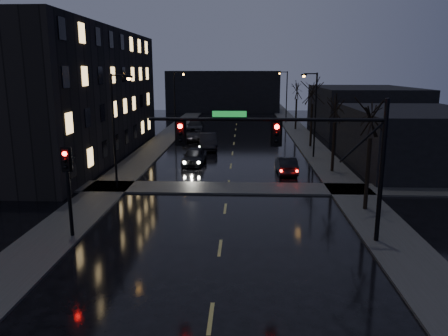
# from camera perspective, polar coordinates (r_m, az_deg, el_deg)

# --- Properties ---
(sidewalk_left) EXTENTS (3.00, 140.00, 0.12)m
(sidewalk_left) POSITION_cam_1_polar(r_m,az_deg,el_deg) (48.01, -8.99, 2.74)
(sidewalk_left) COLOR #2D2D2B
(sidewalk_left) RESTS_ON ground
(sidewalk_right) EXTENTS (3.00, 140.00, 0.12)m
(sidewalk_right) POSITION_cam_1_polar(r_m,az_deg,el_deg) (47.64, 11.50, 2.56)
(sidewalk_right) COLOR #2D2D2B
(sidewalk_right) RESTS_ON ground
(sidewalk_cross) EXTENTS (40.00, 3.00, 0.12)m
(sidewalk_cross) POSITION_cam_1_polar(r_m,az_deg,el_deg) (30.96, 0.50, -2.64)
(sidewalk_cross) COLOR #2D2D2B
(sidewalk_cross) RESTS_ON ground
(apartment_block) EXTENTS (12.00, 30.00, 12.00)m
(apartment_block) POSITION_cam_1_polar(r_m,az_deg,el_deg) (44.96, -20.72, 9.04)
(apartment_block) COLOR black
(apartment_block) RESTS_ON ground
(commercial_right_near) EXTENTS (10.00, 14.00, 5.00)m
(commercial_right_near) POSITION_cam_1_polar(r_m,az_deg,el_deg) (40.44, 23.48, 3.48)
(commercial_right_near) COLOR black
(commercial_right_near) RESTS_ON ground
(commercial_right_far) EXTENTS (12.00, 18.00, 6.00)m
(commercial_right_far) POSITION_cam_1_polar(r_m,az_deg,el_deg) (61.66, 17.65, 7.24)
(commercial_right_far) COLOR black
(commercial_right_far) RESTS_ON ground
(far_block) EXTENTS (22.00, 10.00, 8.00)m
(far_block) POSITION_cam_1_polar(r_m,az_deg,el_deg) (89.52, -0.07, 10.01)
(far_block) COLOR black
(far_block) RESTS_ON ground
(signal_mast) EXTENTS (11.11, 0.41, 7.00)m
(signal_mast) POSITION_cam_1_polar(r_m,az_deg,el_deg) (20.80, 10.25, 3.12)
(signal_mast) COLOR black
(signal_mast) RESTS_ON ground
(signal_pole_left) EXTENTS (0.35, 0.41, 4.53)m
(signal_pole_left) POSITION_cam_1_polar(r_m,az_deg,el_deg) (22.66, -19.71, -1.44)
(signal_pole_left) COLOR black
(signal_pole_left) RESTS_ON ground
(tree_near) EXTENTS (3.52, 3.52, 8.08)m
(tree_near) POSITION_cam_1_polar(r_m,az_deg,el_deg) (26.46, 18.83, 7.62)
(tree_near) COLOR black
(tree_near) RESTS_ON ground
(tree_mid_a) EXTENTS (3.30, 3.30, 7.58)m
(tree_mid_a) POSITION_cam_1_polar(r_m,az_deg,el_deg) (36.17, 14.41, 8.47)
(tree_mid_a) COLOR black
(tree_mid_a) RESTS_ON ground
(tree_mid_b) EXTENTS (3.74, 3.74, 8.59)m
(tree_mid_b) POSITION_cam_1_polar(r_m,az_deg,el_deg) (47.93, 11.55, 10.50)
(tree_mid_b) COLOR black
(tree_mid_b) RESTS_ON ground
(tree_far) EXTENTS (3.43, 3.43, 7.88)m
(tree_far) POSITION_cam_1_polar(r_m,az_deg,el_deg) (61.81, 9.52, 10.52)
(tree_far) COLOR black
(tree_far) RESTS_ON ground
(streetlight_l_near) EXTENTS (1.53, 0.28, 8.00)m
(streetlight_l_near) POSITION_cam_1_polar(r_m,az_deg,el_deg) (30.77, -13.85, 5.85)
(streetlight_l_near) COLOR black
(streetlight_l_near) RESTS_ON ground
(streetlight_l_far) EXTENTS (1.53, 0.28, 8.00)m
(streetlight_l_far) POSITION_cam_1_polar(r_m,az_deg,el_deg) (57.09, -6.25, 9.16)
(streetlight_l_far) COLOR black
(streetlight_l_far) RESTS_ON ground
(streetlight_r_mid) EXTENTS (1.53, 0.28, 8.00)m
(streetlight_r_mid) POSITION_cam_1_polar(r_m,az_deg,el_deg) (41.99, 11.58, 7.71)
(streetlight_r_mid) COLOR black
(streetlight_r_mid) RESTS_ON ground
(streetlight_r_far) EXTENTS (1.53, 0.28, 8.00)m
(streetlight_r_far) POSITION_cam_1_polar(r_m,az_deg,el_deg) (69.72, 8.02, 9.74)
(streetlight_r_far) COLOR black
(streetlight_r_far) RESTS_ON ground
(oncoming_car_a) EXTENTS (2.08, 4.59, 1.53)m
(oncoming_car_a) POSITION_cam_1_polar(r_m,az_deg,el_deg) (38.82, -3.89, 1.56)
(oncoming_car_a) COLOR black
(oncoming_car_a) RESTS_ON ground
(oncoming_car_b) EXTENTS (2.37, 5.31, 1.69)m
(oncoming_car_b) POSITION_cam_1_polar(r_m,az_deg,el_deg) (46.14, -2.13, 3.47)
(oncoming_car_b) COLOR black
(oncoming_car_b) RESTS_ON ground
(oncoming_car_c) EXTENTS (3.27, 5.83, 1.54)m
(oncoming_car_c) POSITION_cam_1_polar(r_m,az_deg,el_deg) (52.41, -4.10, 4.48)
(oncoming_car_c) COLOR black
(oncoming_car_c) RESTS_ON ground
(oncoming_car_d) EXTENTS (2.63, 5.61, 1.58)m
(oncoming_car_d) POSITION_cam_1_polar(r_m,az_deg,el_deg) (59.39, -3.76, 5.48)
(oncoming_car_d) COLOR black
(oncoming_car_d) RESTS_ON ground
(lead_car) EXTENTS (1.57, 4.21, 1.37)m
(lead_car) POSITION_cam_1_polar(r_m,az_deg,el_deg) (35.82, 8.14, 0.39)
(lead_car) COLOR black
(lead_car) RESTS_ON ground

